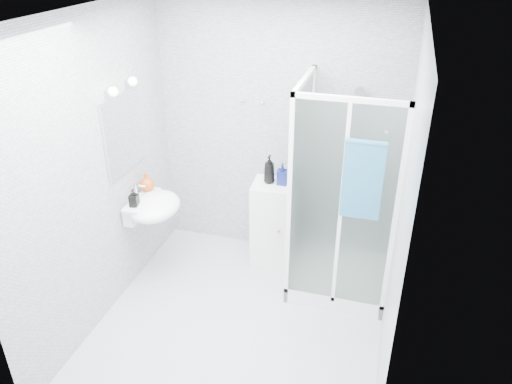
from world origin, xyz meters
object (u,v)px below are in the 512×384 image
(storage_cabinet, at_px, (271,223))
(shampoo_bottle_a, at_px, (269,169))
(wall_basin, at_px, (152,206))
(shampoo_bottle_b, at_px, (282,174))
(shower_enclosure, at_px, (332,247))
(soap_dispenser_orange, at_px, (147,182))
(soap_dispenser_black, at_px, (134,198))
(hand_towel, at_px, (363,178))

(storage_cabinet, relative_size, shampoo_bottle_a, 3.21)
(wall_basin, xyz_separation_m, storage_cabinet, (1.00, 0.56, -0.35))
(wall_basin, bearing_deg, shampoo_bottle_b, 27.99)
(shower_enclosure, bearing_deg, storage_cabinet, 159.12)
(shower_enclosure, height_order, wall_basin, shower_enclosure)
(shower_enclosure, relative_size, wall_basin, 3.57)
(wall_basin, xyz_separation_m, shampoo_bottle_a, (0.97, 0.58, 0.24))
(shampoo_bottle_a, xyz_separation_m, soap_dispenser_orange, (-1.09, -0.42, -0.09))
(wall_basin, relative_size, soap_dispenser_orange, 3.08)
(shower_enclosure, relative_size, soap_dispenser_orange, 11.02)
(shampoo_bottle_a, xyz_separation_m, soap_dispenser_black, (-1.06, -0.73, -0.09))
(shower_enclosure, relative_size, shampoo_bottle_b, 9.32)
(storage_cabinet, bearing_deg, soap_dispenser_black, -150.89)
(shampoo_bottle_b, bearing_deg, soap_dispenser_black, -148.58)
(soap_dispenser_black, bearing_deg, hand_towel, 1.69)
(shampoo_bottle_a, bearing_deg, soap_dispenser_black, -145.61)
(shampoo_bottle_a, height_order, soap_dispenser_black, shampoo_bottle_a)
(storage_cabinet, distance_m, soap_dispenser_orange, 1.30)
(shampoo_bottle_a, height_order, soap_dispenser_orange, shampoo_bottle_a)
(shampoo_bottle_b, bearing_deg, wall_basin, -152.01)
(shampoo_bottle_a, height_order, shampoo_bottle_b, shampoo_bottle_a)
(wall_basin, bearing_deg, soap_dispenser_black, -122.58)
(hand_towel, bearing_deg, shampoo_bottle_a, 143.84)
(wall_basin, height_order, shampoo_bottle_a, shampoo_bottle_a)
(wall_basin, height_order, soap_dispenser_orange, soap_dispenser_orange)
(wall_basin, height_order, hand_towel, hand_towel)
(wall_basin, relative_size, shampoo_bottle_a, 2.00)
(shampoo_bottle_b, bearing_deg, soap_dispenser_orange, -161.15)
(shower_enclosure, xyz_separation_m, soap_dispenser_black, (-1.75, -0.46, 0.50))
(storage_cabinet, height_order, hand_towel, hand_towel)
(shampoo_bottle_b, xyz_separation_m, soap_dispenser_orange, (-1.22, -0.42, -0.06))
(storage_cabinet, bearing_deg, shampoo_bottle_a, 147.49)
(hand_towel, relative_size, shampoo_bottle_a, 2.35)
(shampoo_bottle_a, xyz_separation_m, shampoo_bottle_b, (0.13, 0.00, -0.03))
(hand_towel, bearing_deg, shower_enclosure, 119.72)
(storage_cabinet, distance_m, shampoo_bottle_b, 0.57)
(shampoo_bottle_b, bearing_deg, hand_towel, -40.44)
(wall_basin, distance_m, soap_dispenser_orange, 0.26)
(shampoo_bottle_b, height_order, soap_dispenser_orange, shampoo_bottle_b)
(wall_basin, xyz_separation_m, shampoo_bottle_b, (1.10, 0.58, 0.21))
(shampoo_bottle_b, bearing_deg, storage_cabinet, -168.49)
(shampoo_bottle_a, bearing_deg, soap_dispenser_orange, -159.14)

